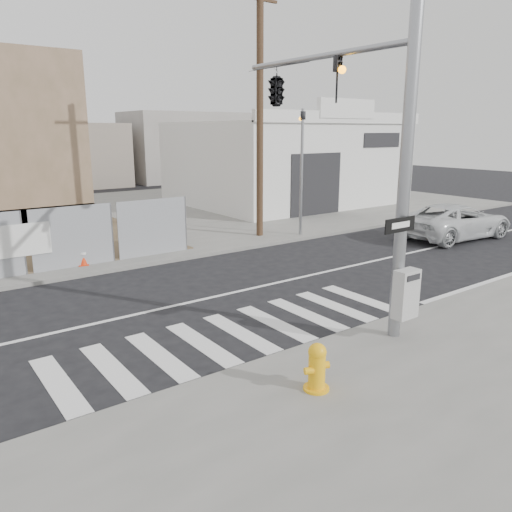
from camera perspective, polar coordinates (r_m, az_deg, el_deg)
ground at (r=13.47m, az=-7.88°, el=-5.35°), size 100.00×100.00×0.00m
sidewalk_far at (r=26.29m, az=-22.66°, el=3.44°), size 50.00×20.00×0.12m
signal_pole at (r=12.47m, az=6.61°, el=15.51°), size 0.96×5.87×7.00m
far_signal_pole at (r=21.12m, az=5.26°, el=11.45°), size 0.16×0.20×5.60m
concrete_wall_right at (r=25.91m, az=-24.50°, el=10.53°), size 5.50×1.30×8.00m
auto_shop at (r=31.41m, az=3.33°, el=10.64°), size 12.00×10.20×5.95m
utility_pole_right at (r=20.86m, az=0.45°, el=16.21°), size 1.60×0.28×10.00m
fire_hydrant at (r=8.79m, az=6.97°, el=-12.48°), size 0.59×0.59×0.86m
suv at (r=22.77m, az=21.83°, el=3.73°), size 5.46×2.85×1.47m
traffic_cone_d at (r=17.46m, az=-19.20°, el=-0.00°), size 0.38×0.38×0.63m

